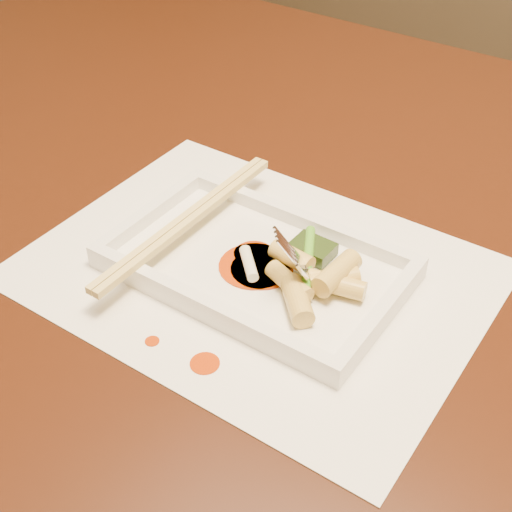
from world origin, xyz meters
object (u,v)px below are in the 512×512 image
Objects in this scene: plate_base at (256,268)px; fork at (340,214)px; placemat at (256,272)px; table at (290,264)px; chopstick_a at (184,218)px.

fork is at bearing 14.42° from plate_base.
placemat is 1.54× the size of plate_base.
table is 0.24m from fork.
chopstick_a is 1.77× the size of fork.
fork is at bearing 6.75° from chopstick_a.
table is 5.64× the size of chopstick_a.
plate_base is 0.11m from fork.
table is at bearing 134.73° from fork.
chopstick_a reaches higher than placemat.
plate_base is at bearing 0.00° from placemat.
placemat is 0.00m from plate_base.
fork is (0.15, 0.02, 0.06)m from chopstick_a.
chopstick_a is 0.16m from fork.
placemat is 1.61× the size of chopstick_a.
chopstick_a is at bearing 180.00° from plate_base.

